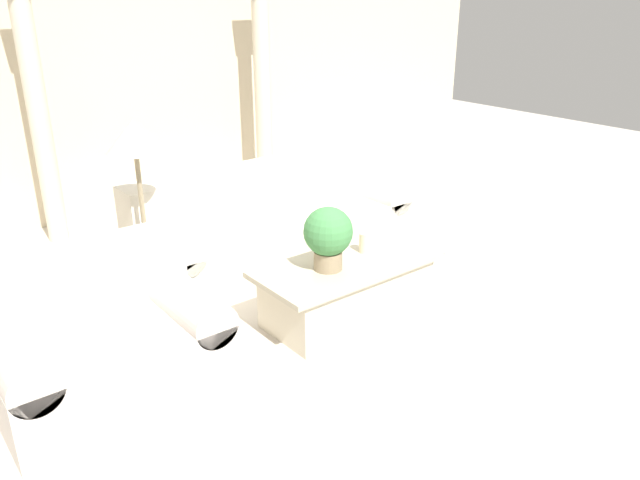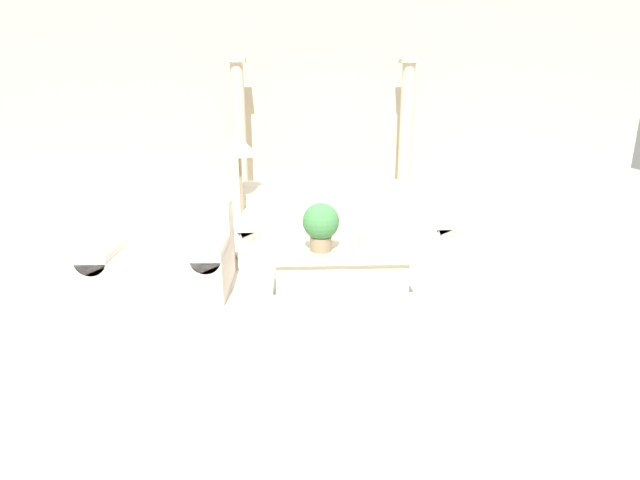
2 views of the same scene
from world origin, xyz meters
TOP-DOWN VIEW (x-y plane):
  - ground_plane at (0.00, 0.00)m, footprint 16.00×16.00m
  - wall_back at (0.00, 2.96)m, footprint 10.00×0.06m
  - sofa_long at (0.19, 0.86)m, footprint 2.42×0.98m
  - loveseat at (-1.69, -0.09)m, footprint 1.27×0.98m
  - coffee_table at (0.02, -0.37)m, footprint 1.37×0.65m
  - potted_plant at (-0.16, -0.37)m, footprint 0.34×0.34m
  - pillar_candle at (0.24, -0.31)m, footprint 0.08×0.08m
  - floor_lamp at (-1.00, 0.77)m, footprint 0.40×0.40m
  - column_left at (-1.18, 2.50)m, footprint 0.26×0.26m
  - column_right at (1.22, 2.50)m, footprint 0.26×0.26m

SIDE VIEW (x-z plane):
  - ground_plane at x=0.00m, z-range 0.00..0.00m
  - coffee_table at x=0.02m, z-range 0.01..0.44m
  - sofa_long at x=0.19m, z-range -0.08..0.73m
  - loveseat at x=-1.69m, z-range -0.07..0.74m
  - pillar_candle at x=0.24m, z-range 0.44..0.59m
  - potted_plant at x=-0.16m, z-range 0.47..0.92m
  - column_left at x=-1.18m, z-range 0.03..2.32m
  - column_right at x=1.22m, z-range 0.03..2.32m
  - floor_lamp at x=-1.00m, z-range 0.52..1.93m
  - wall_back at x=0.00m, z-range 0.00..3.20m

